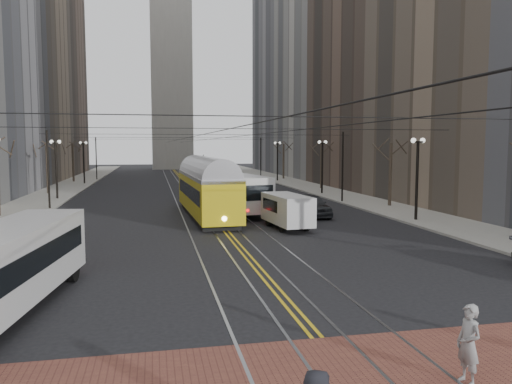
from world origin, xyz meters
name	(u,v)px	position (x,y,z in m)	size (l,w,h in m)	color
ground	(307,326)	(0.00, 0.00, 0.00)	(260.00, 260.00, 0.00)	black
sidewalk_left	(57,193)	(-15.00, 45.00, 0.07)	(5.00, 140.00, 0.15)	gray
sidewalk_right	(313,188)	(15.00, 45.00, 0.07)	(5.00, 140.00, 0.15)	gray
streetcar_rails	(192,191)	(0.00, 45.00, 0.00)	(4.80, 130.00, 0.02)	gray
centre_lines	(192,191)	(0.00, 45.00, 0.01)	(0.42, 130.00, 0.01)	gold
building_left_far	(34,65)	(-25.50, 86.00, 20.00)	(16.00, 20.00, 40.00)	brown
building_right_mid	(391,53)	(25.50, 46.00, 17.00)	(16.00, 20.00, 34.00)	brown
building_right_midfar	(347,20)	(27.50, 66.00, 26.00)	(20.00, 20.00, 52.00)	#A9A79F
building_right_far	(300,73)	(25.50, 86.00, 20.00)	(16.00, 20.00, 40.00)	slate
clock_tower	(170,7)	(0.00, 102.00, 35.96)	(12.00, 12.00, 66.00)	#B2AFA5
lamp_posts	(206,175)	(0.00, 28.75, 2.80)	(27.60, 57.20, 5.60)	black
street_trees	(199,171)	(0.00, 35.25, 2.80)	(31.68, 53.28, 5.60)	#382D23
trolley_wires	(199,162)	(0.00, 34.83, 3.77)	(25.96, 120.00, 6.60)	black
streetcar	(207,194)	(-0.50, 23.43, 1.73)	(2.73, 14.70, 3.47)	gold
rear_bus	(232,193)	(1.80, 25.82, 1.54)	(2.57, 11.82, 3.08)	silver
cargo_van	(287,212)	(4.00, 16.95, 1.10)	(1.91, 4.96, 2.20)	silver
sedan_grey	(310,205)	(7.21, 22.00, 0.86)	(2.03, 5.04, 1.72)	#3C3F43
sedan_silver	(241,188)	(4.96, 39.50, 0.67)	(1.41, 4.05, 1.33)	#A0A3A8
pedestrian_b	(469,344)	(2.45, -4.22, 0.93)	(0.67, 0.44, 1.83)	gray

